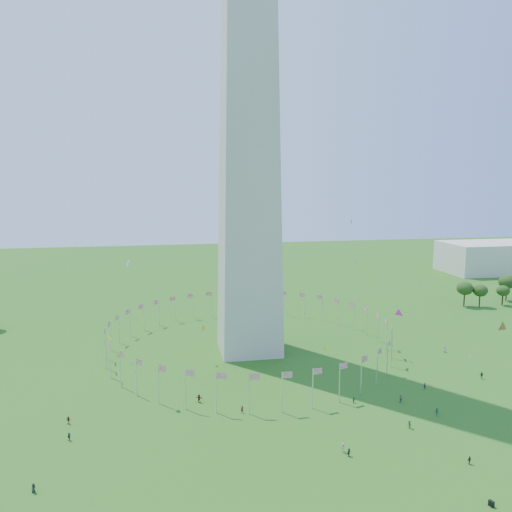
% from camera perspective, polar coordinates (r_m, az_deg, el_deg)
% --- Properties ---
extents(ground, '(600.00, 600.00, 0.00)m').
position_cam_1_polar(ground, '(102.64, 4.38, -19.80)').
color(ground, '#215614').
rests_on(ground, ground).
extents(washington_monument, '(16.80, 16.80, 169.00)m').
position_cam_1_polar(washington_monument, '(143.67, -0.86, 22.99)').
color(washington_monument, beige).
rests_on(washington_monument, ground).
extents(flag_ring, '(80.24, 80.24, 9.00)m').
position_cam_1_polar(flag_ring, '(146.02, -0.79, -9.05)').
color(flag_ring, silver).
rests_on(flag_ring, ground).
extents(stroller, '(0.84, 1.03, 0.98)m').
position_cam_1_polar(stroller, '(91.36, 25.30, -24.19)').
color(stroller, black).
rests_on(stroller, ground).
extents(gov_building_east_a, '(50.00, 30.00, 16.00)m').
position_cam_1_polar(gov_building_east_a, '(296.93, 25.25, -0.13)').
color(gov_building_east_a, beige).
rests_on(gov_building_east_a, ground).
extents(crowd, '(101.04, 62.90, 1.94)m').
position_cam_1_polar(crowd, '(104.81, 8.96, -18.71)').
color(crowd, '#20234A').
rests_on(crowd, ground).
extents(kites_aloft, '(99.25, 68.14, 35.53)m').
position_cam_1_polar(kites_aloft, '(123.31, 10.82, -5.80)').
color(kites_aloft, '#CC2699').
rests_on(kites_aloft, ground).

